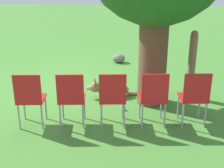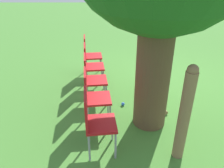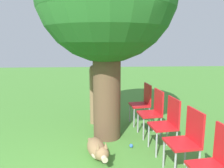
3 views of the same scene
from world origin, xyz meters
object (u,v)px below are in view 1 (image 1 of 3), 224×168
Objects in this scene: fence_post at (192,65)px; red_chair_0 at (30,96)px; red_chair_3 at (154,95)px; tennis_ball at (124,109)px; dog at (110,90)px; red_chair_1 at (71,96)px; red_chair_4 at (195,95)px; red_chair_2 at (113,96)px.

fence_post reaches higher than red_chair_0.
fence_post is 1.45× the size of red_chair_3.
fence_post is at bearing 118.99° from tennis_ball.
red_chair_3 reaches higher than dog.
red_chair_1 and red_chair_4 have the same top height.
fence_post reaches higher than red_chair_4.
tennis_ball is (-0.61, 0.16, -0.53)m from red_chair_2.
red_chair_1 is 14.26× the size of tennis_ball.
red_chair_2 is at bearing -90.13° from red_chair_0.
tennis_ball is at bearing -69.84° from red_chair_0.
fence_post is at bearing -68.81° from red_chair_0.
dog is 1.31m from red_chair_2.
red_chair_1 is (1.31, -0.51, 0.41)m from dog.
red_chair_4 is (1.18, -0.10, -0.15)m from fence_post.
dog is at bearing 48.10° from red_chair_4.
red_chair_4 is at bearing 69.12° from tennis_ball.
red_chair_3 is (-0.08, 0.68, 0.00)m from red_chair_2.
tennis_ball is (-0.53, -0.52, -0.53)m from red_chair_3.
red_chair_0 is 1.78m from tennis_ball.
red_chair_0 reaches higher than dog.
red_chair_3 is (1.26, -0.78, -0.15)m from fence_post.
red_chair_3 is at bearing -90.13° from red_chair_0.
red_chair_4 is (-0.23, 2.04, 0.00)m from red_chair_1.
red_chair_4 is at bearing 131.09° from dog.
red_chair_0 is 1.00× the size of red_chair_3.
red_chair_2 is 0.82m from tennis_ball.
red_chair_1 is 1.37m from red_chair_3.
red_chair_0 is 2.05m from red_chair_3.
red_chair_4 is at bearing -5.05° from fence_post.
red_chair_4 is at bearing -90.13° from red_chair_0.
red_chair_4 is 14.26× the size of tennis_ball.
red_chair_2 is at bearing -47.64° from fence_post.
red_chair_3 is at bearing 44.18° from tennis_ball.
red_chair_1 and red_chair_3 have the same top height.
tennis_ball is at bearing -21.26° from red_chair_2.
dog is 1.73m from fence_post.
red_chair_4 reaches higher than dog.
red_chair_2 is 0.68m from red_chair_3.
red_chair_3 is (1.16, 0.85, 0.41)m from dog.
red_chair_3 is 14.26× the size of tennis_ball.
red_chair_4 is at bearing -90.13° from red_chair_1.
red_chair_2 is 1.37m from red_chair_4.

